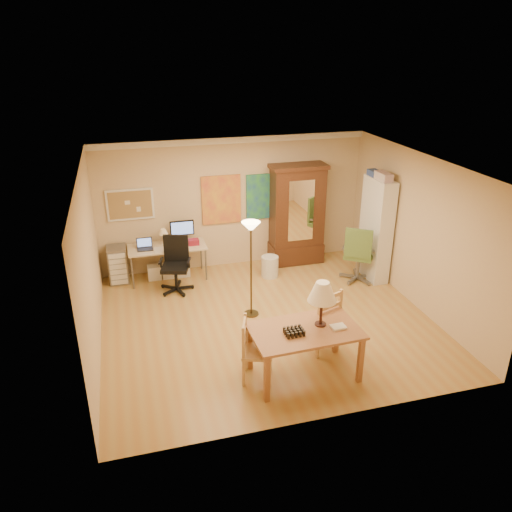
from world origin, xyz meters
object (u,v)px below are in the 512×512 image
object	(u,v)px
office_chair_green	(358,266)
computer_desk	(169,258)
bookshelf	(376,230)
dining_table	(311,319)
armoire	(297,221)
office_chair_black	(176,277)

from	to	relation	value
office_chair_green	computer_desk	bearing A→B (deg)	162.55
bookshelf	computer_desk	bearing A→B (deg)	165.26
dining_table	computer_desk	distance (m)	4.06
armoire	dining_table	bearing A→B (deg)	-106.65
dining_table	bookshelf	xyz separation A→B (m)	(2.38, 2.67, 0.11)
office_chair_black	dining_table	bearing A→B (deg)	-63.98
office_chair_green	office_chair_black	bearing A→B (deg)	171.40
office_chair_green	armoire	bearing A→B (deg)	125.76
armoire	computer_desk	bearing A→B (deg)	-178.22
office_chair_black	bookshelf	xyz separation A→B (m)	(3.90, -0.45, 0.73)
computer_desk	armoire	bearing A→B (deg)	1.78
office_chair_black	bookshelf	size ratio (longest dim) A/B	0.52
dining_table	office_chair_black	xyz separation A→B (m)	(-1.52, 3.11, -0.62)
computer_desk	office_chair_black	world-z (taller)	computer_desk
dining_table	office_chair_green	size ratio (longest dim) A/B	1.33
office_chair_green	bookshelf	bearing A→B (deg)	13.13
computer_desk	office_chair_green	xyz separation A→B (m)	(3.58, -1.13, -0.11)
dining_table	office_chair_black	distance (m)	3.52
bookshelf	office_chair_black	bearing A→B (deg)	173.46
computer_desk	office_chair_black	xyz separation A→B (m)	(0.06, -0.59, -0.14)
computer_desk	office_chair_green	world-z (taller)	office_chair_green
office_chair_black	armoire	xyz separation A→B (m)	(2.65, 0.68, 0.64)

